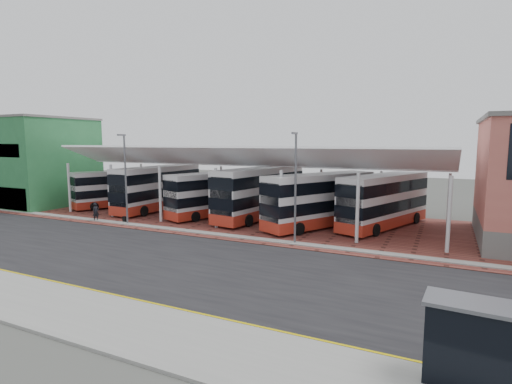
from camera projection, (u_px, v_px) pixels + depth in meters
ground at (228, 264)px, 24.28m from camera, size 140.00×140.00×0.00m
road at (219, 269)px, 23.38m from camera, size 120.00×14.00×0.02m
forecourt at (321, 226)px, 35.03m from camera, size 72.00×16.00×0.06m
sidewalk at (118, 323)px, 16.22m from camera, size 120.00×4.00×0.14m
north_kerb at (269, 241)px, 29.81m from camera, size 120.00×0.80×0.14m
yellow_line_near at (151, 306)px, 18.02m from camera, size 120.00×0.12×0.01m
yellow_line_far at (155, 304)px, 18.28m from camera, size 120.00×0.12×0.01m
canopy at (245, 159)px, 38.60m from camera, size 37.00×11.63×7.07m
shop_green at (50, 162)px, 46.37m from camera, size 6.40×10.20×10.22m
shop_cream at (14, 161)px, 49.17m from camera, size 6.40×10.20×10.22m
lamp_west at (125, 176)px, 35.37m from camera, size 0.16×0.90×8.07m
lamp_east at (295, 185)px, 28.48m from camera, size 0.16×0.90×8.07m
bus_0 at (118, 189)px, 45.54m from camera, size 6.00×10.04×4.10m
bus_1 at (158, 188)px, 43.20m from camera, size 3.18×11.55×4.72m
bus_2 at (215, 194)px, 39.77m from camera, size 5.87×10.71×4.33m
bus_3 at (260, 193)px, 38.33m from camera, size 4.59×12.15×4.89m
bus_4 at (320, 201)px, 34.44m from camera, size 7.52×11.14×4.63m
bus_5 at (384, 201)px, 34.24m from camera, size 6.26×11.30×4.58m
pedestrian at (96, 212)px, 37.19m from camera, size 0.51×0.69×1.74m
suitcase at (125, 219)px, 36.67m from camera, size 0.32×0.23×0.54m
bus_shelter at (492, 341)px, 11.34m from camera, size 3.32×1.69×2.59m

